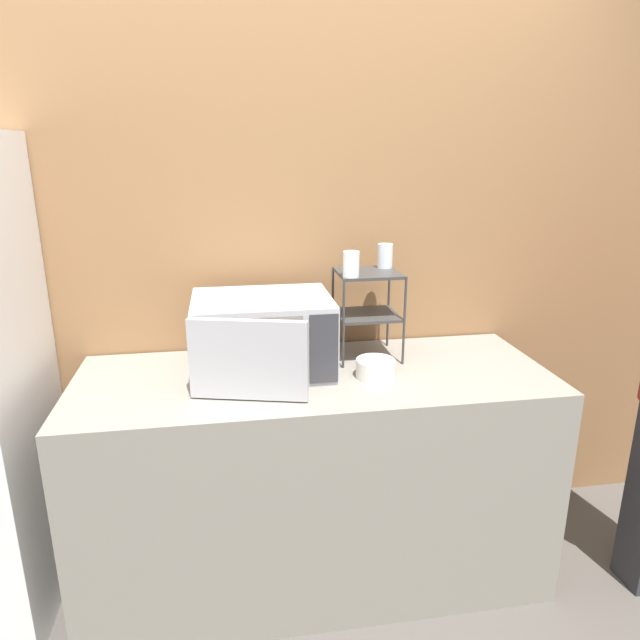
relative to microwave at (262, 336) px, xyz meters
The scene contains 8 objects.
ground_plane 1.13m from the microwave, 64.65° to the right, with size 12.00×12.00×0.00m, color #4C4742.
wall_back 0.46m from the microwave, 59.86° to the left, with size 8.00×0.06×2.60m.
counter 0.63m from the microwave, 16.58° to the right, with size 1.82×0.70×0.89m.
microwave is the anchor object (origin of this frame).
dish_rack 0.46m from the microwave, 13.18° to the left, with size 0.25×0.23×0.36m.
glass_front_left 0.44m from the microwave, ahead, with size 0.06×0.06×0.10m.
glass_back_right 0.61m from the microwave, 18.02° to the left, with size 0.06×0.06×0.10m.
bowl 0.45m from the microwave, 16.45° to the right, with size 0.15×0.15×0.07m.
Camera 1 is at (-0.31, -1.66, 1.73)m, focal length 32.00 mm.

